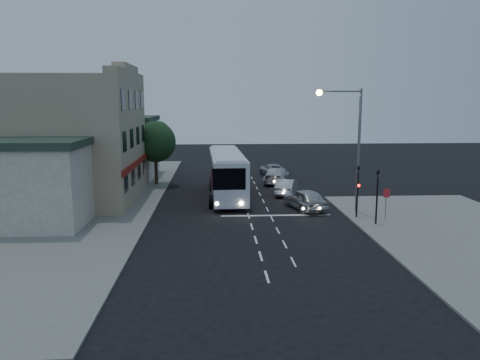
{
  "coord_description": "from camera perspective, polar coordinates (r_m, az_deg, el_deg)",
  "views": [
    {
      "loc": [
        -2.42,
        -30.98,
        8.21
      ],
      "look_at": [
        -0.48,
        4.65,
        2.2
      ],
      "focal_mm": 35.0,
      "sensor_mm": 36.0,
      "label": 1
    }
  ],
  "objects": [
    {
      "name": "car_sedan_a",
      "position": [
        41.74,
        5.67,
        -0.84
      ],
      "size": [
        2.71,
        4.55,
        1.42
      ],
      "primitive_type": "imported",
      "rotation": [
        0.0,
        0.0,
        2.84
      ],
      "color": "silver",
      "rests_on": "ground"
    },
    {
      "name": "sidewalk_near",
      "position": [
        32.13,
        25.85,
        -6.11
      ],
      "size": [
        12.0,
        24.0,
        0.12
      ],
      "primitive_type": "cube",
      "color": "slate",
      "rests_on": "ground"
    },
    {
      "name": "streetlight",
      "position": [
        34.68,
        13.29,
        5.21
      ],
      "size": [
        3.32,
        0.44,
        9.0
      ],
      "color": "slate",
      "rests_on": "sidewalk_near"
    },
    {
      "name": "low_building_south",
      "position": [
        33.2,
        -24.41,
        -0.33
      ],
      "size": [
        7.4,
        5.4,
        5.7
      ],
      "color": "#AFA38E",
      "rests_on": "sidewalk_far"
    },
    {
      "name": "car_sedan_c",
      "position": [
        52.27,
        3.99,
        1.25
      ],
      "size": [
        2.84,
        5.12,
        1.36
      ],
      "primitive_type": "imported",
      "rotation": [
        0.0,
        0.0,
        3.27
      ],
      "color": "#AAACB5",
      "rests_on": "ground"
    },
    {
      "name": "regulatory_sign",
      "position": [
        33.56,
        17.4,
        -2.25
      ],
      "size": [
        0.45,
        0.12,
        2.2
      ],
      "color": "slate",
      "rests_on": "sidewalk_near"
    },
    {
      "name": "car_suv",
      "position": [
        36.23,
        7.93,
        -2.33
      ],
      "size": [
        3.18,
        5.07,
        1.61
      ],
      "primitive_type": "imported",
      "rotation": [
        0.0,
        0.0,
        3.43
      ],
      "color": "silver",
      "rests_on": "ground"
    },
    {
      "name": "road_markings",
      "position": [
        35.45,
        2.97,
        -3.83
      ],
      "size": [
        8.0,
        30.55,
        0.01
      ],
      "color": "silver",
      "rests_on": "ground"
    },
    {
      "name": "street_tree",
      "position": [
        46.52,
        -10.3,
        4.83
      ],
      "size": [
        4.0,
        4.0,
        6.2
      ],
      "color": "black",
      "rests_on": "sidewalk_far"
    },
    {
      "name": "tour_bus",
      "position": [
        40.48,
        -1.63,
        0.91
      ],
      "size": [
        3.08,
        12.87,
        3.93
      ],
      "rotation": [
        0.0,
        0.0,
        0.03
      ],
      "color": "silver",
      "rests_on": "ground"
    },
    {
      "name": "ground",
      "position": [
        32.14,
        1.3,
        -5.24
      ],
      "size": [
        120.0,
        120.0,
        0.0
      ],
      "primitive_type": "plane",
      "color": "black"
    },
    {
      "name": "main_building",
      "position": [
        40.77,
        -19.62,
        4.72
      ],
      "size": [
        10.12,
        12.0,
        11.0
      ],
      "color": "tan",
      "rests_on": "sidewalk_far"
    },
    {
      "name": "traffic_signal_main",
      "position": [
        33.81,
        14.17,
        -0.59
      ],
      "size": [
        0.25,
        0.35,
        4.1
      ],
      "color": "black",
      "rests_on": "sidewalk_near"
    },
    {
      "name": "sidewalk_far",
      "position": [
        41.21,
        -17.95,
        -2.32
      ],
      "size": [
        12.0,
        50.0,
        0.12
      ],
      "primitive_type": "cube",
      "color": "slate",
      "rests_on": "ground"
    },
    {
      "name": "car_sedan_b",
      "position": [
        47.65,
        4.48,
        0.56
      ],
      "size": [
        3.5,
        5.75,
        1.56
      ],
      "primitive_type": "imported",
      "rotation": [
        0.0,
        0.0,
        2.88
      ],
      "color": "silver",
      "rests_on": "ground"
    },
    {
      "name": "traffic_signal_side",
      "position": [
        32.18,
        16.4,
        -1.2
      ],
      "size": [
        0.18,
        0.15,
        4.1
      ],
      "color": "black",
      "rests_on": "sidewalk_near"
    },
    {
      "name": "low_building_north",
      "position": [
        52.39,
        -15.36,
        3.94
      ],
      "size": [
        9.4,
        9.4,
        6.5
      ],
      "color": "#AFA38E",
      "rests_on": "sidewalk_far"
    }
  ]
}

